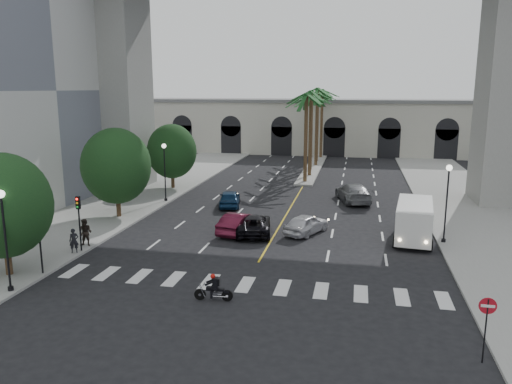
# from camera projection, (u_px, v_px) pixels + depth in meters

# --- Properties ---
(ground) EXTENTS (140.00, 140.00, 0.00)m
(ground) POSITION_uv_depth(u_px,v_px,m) (251.00, 274.00, 27.85)
(ground) COLOR black
(ground) RESTS_ON ground
(sidewalk_left) EXTENTS (8.00, 100.00, 0.15)m
(sidewalk_left) POSITION_uv_depth(u_px,v_px,m) (124.00, 202.00, 45.17)
(sidewalk_left) COLOR gray
(sidewalk_left) RESTS_ON ground
(sidewalk_right) EXTENTS (8.00, 100.00, 0.15)m
(sidewalk_right) POSITION_uv_depth(u_px,v_px,m) (477.00, 219.00, 39.26)
(sidewalk_right) COLOR gray
(sidewalk_right) RESTS_ON ground
(median) EXTENTS (2.00, 24.00, 0.20)m
(median) POSITION_uv_depth(u_px,v_px,m) (313.00, 168.00, 64.27)
(median) COLOR gray
(median) RESTS_ON ground
(pier_building) EXTENTS (71.00, 10.50, 8.50)m
(pier_building) POSITION_uv_depth(u_px,v_px,m) (323.00, 126.00, 79.72)
(pier_building) COLOR #BAB8A7
(pier_building) RESTS_ON ground
(palm_a) EXTENTS (3.20, 3.20, 10.30)m
(palm_a) POSITION_uv_depth(u_px,v_px,m) (307.00, 99.00, 52.84)
(palm_a) COLOR #47331E
(palm_a) RESTS_ON ground
(palm_b) EXTENTS (3.20, 3.20, 10.60)m
(palm_b) POSITION_uv_depth(u_px,v_px,m) (311.00, 96.00, 56.60)
(palm_b) COLOR #47331E
(palm_b) RESTS_ON ground
(palm_c) EXTENTS (3.20, 3.20, 10.10)m
(palm_c) POSITION_uv_depth(u_px,v_px,m) (312.00, 99.00, 60.59)
(palm_c) COLOR #47331E
(palm_c) RESTS_ON ground
(palm_d) EXTENTS (3.20, 3.20, 10.90)m
(palm_d) POSITION_uv_depth(u_px,v_px,m) (317.00, 93.00, 64.20)
(palm_d) COLOR #47331E
(palm_d) RESTS_ON ground
(palm_e) EXTENTS (3.20, 3.20, 10.40)m
(palm_e) POSITION_uv_depth(u_px,v_px,m) (318.00, 96.00, 68.18)
(palm_e) COLOR #47331E
(palm_e) RESTS_ON ground
(palm_f) EXTENTS (3.20, 3.20, 10.70)m
(palm_f) POSITION_uv_depth(u_px,v_px,m) (322.00, 93.00, 71.90)
(palm_f) COLOR #47331E
(palm_f) RESTS_ON ground
(street_tree_near) EXTENTS (5.20, 5.20, 6.89)m
(street_tree_near) POSITION_uv_depth(u_px,v_px,m) (2.00, 206.00, 26.70)
(street_tree_near) COLOR #382616
(street_tree_near) RESTS_ON ground
(street_tree_mid) EXTENTS (5.44, 5.44, 7.21)m
(street_tree_mid) POSITION_uv_depth(u_px,v_px,m) (116.00, 166.00, 39.13)
(street_tree_mid) COLOR #382616
(street_tree_mid) RESTS_ON ground
(street_tree_far) EXTENTS (5.04, 5.04, 6.68)m
(street_tree_far) POSITION_uv_depth(u_px,v_px,m) (172.00, 151.00, 50.70)
(street_tree_far) COLOR #382616
(street_tree_far) RESTS_ON ground
(lamp_post_left_near) EXTENTS (0.40, 0.40, 5.35)m
(lamp_post_left_near) POSITION_uv_depth(u_px,v_px,m) (5.00, 232.00, 24.64)
(lamp_post_left_near) COLOR black
(lamp_post_left_near) RESTS_ON ground
(lamp_post_left_far) EXTENTS (0.40, 0.40, 5.35)m
(lamp_post_left_far) POSITION_uv_depth(u_px,v_px,m) (165.00, 167.00, 44.77)
(lamp_post_left_far) COLOR black
(lamp_post_left_far) RESTS_ON ground
(lamp_post_right) EXTENTS (0.40, 0.40, 5.35)m
(lamp_post_right) POSITION_uv_depth(u_px,v_px,m) (447.00, 197.00, 32.62)
(lamp_post_right) COLOR black
(lamp_post_right) RESTS_ON ground
(traffic_signal_near) EXTENTS (0.25, 0.18, 3.65)m
(traffic_signal_near) POSITION_uv_depth(u_px,v_px,m) (39.00, 232.00, 27.16)
(traffic_signal_near) COLOR black
(traffic_signal_near) RESTS_ON ground
(traffic_signal_far) EXTENTS (0.25, 0.18, 3.65)m
(traffic_signal_far) POSITION_uv_depth(u_px,v_px,m) (79.00, 214.00, 30.99)
(traffic_signal_far) COLOR black
(traffic_signal_far) RESTS_ON ground
(motorcycle_rider) EXTENTS (1.92, 0.52, 1.38)m
(motorcycle_rider) POSITION_uv_depth(u_px,v_px,m) (215.00, 289.00, 24.30)
(motorcycle_rider) COLOR black
(motorcycle_rider) RESTS_ON ground
(car_a) EXTENTS (3.28, 4.50, 1.42)m
(car_a) POSITION_uv_depth(u_px,v_px,m) (306.00, 224.00, 35.53)
(car_a) COLOR silver
(car_a) RESTS_ON ground
(car_b) EXTENTS (2.35, 4.73, 1.49)m
(car_b) POSITION_uv_depth(u_px,v_px,m) (239.00, 223.00, 35.69)
(car_b) COLOR #4B0F20
(car_b) RESTS_ON ground
(car_c) EXTENTS (3.18, 5.39, 1.40)m
(car_c) POSITION_uv_depth(u_px,v_px,m) (254.00, 224.00, 35.48)
(car_c) COLOR black
(car_c) RESTS_ON ground
(car_d) EXTENTS (3.79, 6.25, 1.69)m
(car_d) POSITION_uv_depth(u_px,v_px,m) (353.00, 193.00, 45.50)
(car_d) COLOR slate
(car_d) RESTS_ON ground
(car_e) EXTENTS (2.57, 4.57, 1.47)m
(car_e) POSITION_uv_depth(u_px,v_px,m) (230.00, 198.00, 43.64)
(car_e) COLOR navy
(car_e) RESTS_ON ground
(cargo_van) EXTENTS (3.01, 6.29, 2.59)m
(cargo_van) POSITION_uv_depth(u_px,v_px,m) (414.00, 220.00, 33.80)
(cargo_van) COLOR silver
(cargo_van) RESTS_ON ground
(pedestrian_a) EXTENTS (0.67, 0.60, 1.53)m
(pedestrian_a) POSITION_uv_depth(u_px,v_px,m) (74.00, 241.00, 30.93)
(pedestrian_a) COLOR black
(pedestrian_a) RESTS_ON sidewalk_left
(pedestrian_b) EXTENTS (0.91, 0.73, 1.79)m
(pedestrian_b) POSITION_uv_depth(u_px,v_px,m) (85.00, 233.00, 32.22)
(pedestrian_b) COLOR black
(pedestrian_b) RESTS_ON sidewalk_left
(do_not_enter_sign) EXTENTS (0.64, 0.06, 2.63)m
(do_not_enter_sign) POSITION_uv_depth(u_px,v_px,m) (487.00, 316.00, 18.51)
(do_not_enter_sign) COLOR black
(do_not_enter_sign) RESTS_ON ground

